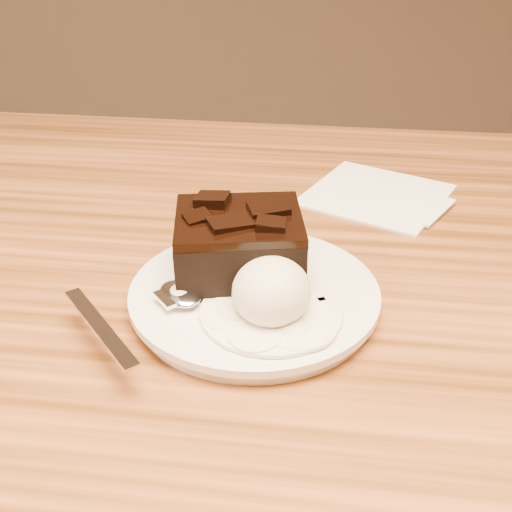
# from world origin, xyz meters

# --- Properties ---
(plate) EXTENTS (0.20, 0.20, 0.02)m
(plate) POSITION_xyz_m (0.06, -0.04, 0.76)
(plate) COLOR white
(plate) RESTS_ON dining_table
(brownie) EXTENTS (0.11, 0.10, 0.05)m
(brownie) POSITION_xyz_m (0.05, -0.02, 0.79)
(brownie) COLOR black
(brownie) RESTS_ON plate
(ice_cream_scoop) EXTENTS (0.06, 0.06, 0.05)m
(ice_cream_scoop) POSITION_xyz_m (0.08, -0.07, 0.79)
(ice_cream_scoop) COLOR beige
(ice_cream_scoop) RESTS_ON plate
(melt_puddle) EXTENTS (0.11, 0.11, 0.00)m
(melt_puddle) POSITION_xyz_m (0.08, -0.07, 0.77)
(melt_puddle) COLOR white
(melt_puddle) RESTS_ON plate
(spoon) EXTENTS (0.13, 0.14, 0.01)m
(spoon) POSITION_xyz_m (0.01, -0.06, 0.77)
(spoon) COLOR silver
(spoon) RESTS_ON plate
(napkin) EXTENTS (0.18, 0.18, 0.01)m
(napkin) POSITION_xyz_m (0.17, 0.18, 0.75)
(napkin) COLOR white
(napkin) RESTS_ON dining_table
(crumb_a) EXTENTS (0.01, 0.01, 0.00)m
(crumb_a) POSITION_xyz_m (0.12, -0.05, 0.77)
(crumb_a) COLOR black
(crumb_a) RESTS_ON plate
(crumb_b) EXTENTS (0.01, 0.01, 0.00)m
(crumb_b) POSITION_xyz_m (0.06, -0.02, 0.77)
(crumb_b) COLOR black
(crumb_b) RESTS_ON plate
(crumb_c) EXTENTS (0.01, 0.01, 0.00)m
(crumb_c) POSITION_xyz_m (0.11, -0.07, 0.77)
(crumb_c) COLOR black
(crumb_c) RESTS_ON plate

